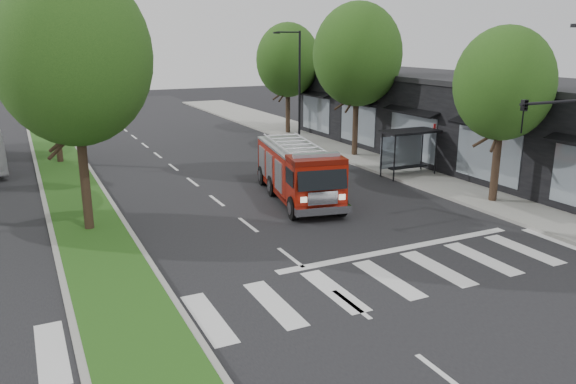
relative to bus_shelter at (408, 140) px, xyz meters
name	(u,v)px	position (x,y,z in m)	size (l,w,h in m)	color
ground	(291,258)	(-11.20, -8.15, -2.04)	(140.00, 140.00, 0.00)	black
sidewalk_right	(404,166)	(1.30, 1.85, -1.96)	(5.00, 80.00, 0.15)	gray
median	(64,169)	(-17.20, 9.85, -1.96)	(3.00, 50.00, 0.15)	gray
storefront_row	(465,121)	(5.80, 1.85, 0.46)	(8.00, 30.00, 5.00)	black
bus_shelter	(408,140)	(0.00, 0.00, 0.00)	(3.20, 1.60, 2.61)	black
tree_right_near	(504,84)	(0.30, -6.15, 3.47)	(4.40, 4.40, 8.05)	black
tree_right_mid	(358,55)	(0.30, 5.85, 4.45)	(5.60, 5.60, 9.72)	black
tree_right_far	(288,60)	(0.30, 15.85, 3.80)	(5.00, 5.00, 8.73)	black
tree_median_near	(73,56)	(-17.20, -2.15, 4.77)	(5.80, 5.80, 10.16)	black
tree_median_far	(49,56)	(-17.20, 11.85, 4.45)	(5.60, 5.60, 9.72)	black
streetlight_right_far	(298,82)	(-0.85, 11.85, 2.44)	(2.11, 0.20, 8.00)	black
fire_engine	(298,172)	(-7.55, -1.49, -0.71)	(3.84, 8.29, 2.77)	#550C04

